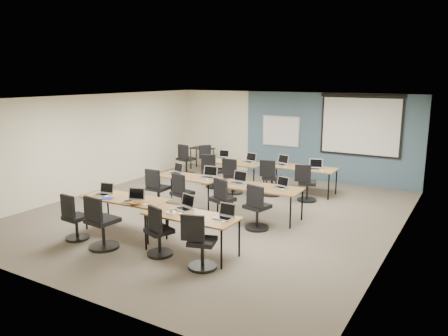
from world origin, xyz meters
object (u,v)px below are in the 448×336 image
Objects in this scene: laptop_4 at (176,171)px; laptop_5 at (209,175)px; task_chair_6 at (222,204)px; task_chair_9 at (233,179)px; task_chair_8 at (213,174)px; laptop_11 at (315,167)px; laptop_2 at (185,205)px; laptop_9 at (250,160)px; training_table_mid_right at (259,188)px; training_table_mid_left at (189,178)px; training_table_back_left at (233,163)px; task_chair_1 at (101,227)px; task_chair_7 at (257,211)px; task_chair_2 at (158,235)px; laptop_0 at (104,192)px; laptop_8 at (223,156)px; training_table_front_right at (191,217)px; task_chair_0 at (74,221)px; utility_table at (202,151)px; task_chair_4 at (157,192)px; laptop_1 at (134,198)px; whiteboard at (281,131)px; spare_chair_a at (209,162)px; task_chair_10 at (271,181)px; laptop_6 at (238,180)px; task_chair_5 at (181,197)px; training_table_back_right at (301,169)px; training_table_front_left at (125,200)px; task_chair_11 at (306,186)px; projector_screen at (361,122)px; task_chair_3 at (200,246)px; laptop_10 at (282,162)px; laptop_3 at (225,215)px; spare_chair_b at (186,162)px.

laptop_5 is at bearing 20.50° from laptop_4.
task_chair_9 is (-0.98, 2.20, -0.01)m from task_chair_6.
laptop_11 reaches higher than task_chair_8.
laptop_9 is (-1.07, 4.68, 0.00)m from laptop_2.
training_table_mid_left is at bearing 176.37° from training_table_mid_right.
task_chair_1 reaches higher than training_table_back_left.
task_chair_2 is at bearing -100.20° from task_chair_7.
laptop_4 is 2.07m from task_chair_6.
laptop_0 is 0.32× the size of task_chair_8.
laptop_8 reaches higher than task_chair_2.
task_chair_6 reaches higher than task_chair_7.
task_chair_0 is at bearing -165.82° from training_table_front_right.
laptop_2 is 0.42× the size of utility_table.
task_chair_0 is at bearing -108.02° from task_chair_6.
laptop_1 is at bearing -65.23° from task_chair_4.
spare_chair_a is at bearing -154.65° from whiteboard.
laptop_6 is at bearing -103.21° from task_chair_10.
task_chair_5 is at bearing -81.83° from training_table_back_left.
laptop_2 is 0.35× the size of task_chair_9.
laptop_6 reaches higher than task_chair_0.
task_chair_5 is at bearing -67.78° from training_table_mid_left.
task_chair_1 is at bearing -108.01° from training_table_back_right.
training_table_back_right is (1.37, -1.69, -0.76)m from whiteboard.
training_table_front_left is 0.95× the size of training_table_back_right.
laptop_1 is at bearing -134.11° from task_chair_11.
task_chair_3 is (-0.79, -7.19, -1.48)m from projector_screen.
task_chair_8 is (-0.41, -0.45, -0.28)m from training_table_back_left.
task_chair_1 is (0.27, -3.20, -0.25)m from training_table_mid_left.
laptop_10 reaches higher than laptop_11.
training_table_back_right is at bearing -51.00° from whiteboard.
task_chair_0 is 5.76m from task_chair_11.
training_table_front_left is 2.44m from laptop_4.
spare_chair_a is (-4.59, -0.97, -1.49)m from projector_screen.
whiteboard is 6.57m from laptop_2.
training_table_front_right is 4.89× the size of laptop_10.
training_table_front_left and training_table_back_left have the same top height.
task_chair_6 is 1.02× the size of task_chair_11.
laptop_11 reaches higher than task_chair_9.
laptop_5 is (0.48, -2.05, 0.11)m from training_table_back_left.
laptop_10 is (1.39, 4.85, 0.11)m from training_table_front_left.
task_chair_6 is at bearing -124.48° from laptop_11.
task_chair_3 is at bearing -50.80° from training_table_mid_left.
task_chair_9 is (0.88, 1.38, -0.39)m from laptop_4.
task_chair_3 is at bearing -97.24° from laptop_3.
laptop_3 reaches higher than task_chair_5.
whiteboard is 2.14m from laptop_8.
laptop_1 reaches higher than training_table_mid_right.
spare_chair_b is at bearing 174.85° from spare_chair_a.
task_chair_4 is (-0.02, -0.76, -0.38)m from laptop_4.
laptop_0 is 0.33× the size of task_chair_2.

